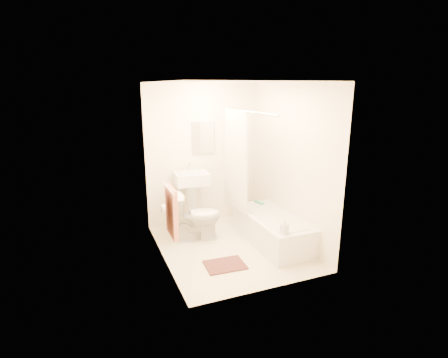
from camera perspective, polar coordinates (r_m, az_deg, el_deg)
name	(u,v)px	position (r m, az deg, el deg)	size (l,w,h in m)	color
floor	(230,247)	(5.35, 1.02, -11.05)	(2.40, 2.40, 0.00)	beige
ceiling	(231,82)	(4.81, 1.16, 15.58)	(2.40, 2.40, 0.00)	white
wall_back	(203,155)	(6.04, -3.38, 4.00)	(2.00, 0.02, 2.40)	beige
wall_left	(161,176)	(4.66, -10.32, 0.45)	(0.02, 2.40, 2.40)	beige
wall_right	(291,164)	(5.41, 10.89, 2.44)	(0.02, 2.40, 2.40)	beige
mirror	(204,137)	(5.98, -3.36, 6.79)	(0.40, 0.03, 0.55)	white
curtain_rod	(248,111)	(5.04, 3.88, 10.97)	(0.03, 0.03, 1.70)	silver
shower_curtain	(236,160)	(5.51, 1.93, 3.14)	(0.04, 0.80, 1.55)	silver
towel_bar	(168,188)	(4.46, -9.09, -1.49)	(0.02, 0.02, 0.60)	silver
towel	(172,212)	(4.56, -8.55, -5.31)	(0.06, 0.45, 0.66)	#CC7266
toilet_paper	(165,209)	(4.93, -9.54, -4.78)	(0.12, 0.12, 0.11)	white
toilet	(196,217)	(5.50, -4.55, -6.13)	(0.42, 0.76, 0.74)	white
sink	(192,198)	(5.89, -5.26, -3.08)	(0.54, 0.43, 1.06)	white
bathtub	(272,229)	(5.49, 7.81, -8.08)	(0.66, 1.51, 0.43)	white
bath_mat	(225,265)	(4.85, 0.16, -13.85)	(0.53, 0.40, 0.02)	#4D2C1E
soap_bottle	(284,227)	(4.78, 9.85, -7.72)	(0.09, 0.09, 0.20)	white
scrub_brush	(259,203)	(5.92, 5.77, -3.85)	(0.06, 0.20, 0.04)	#3CAA72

